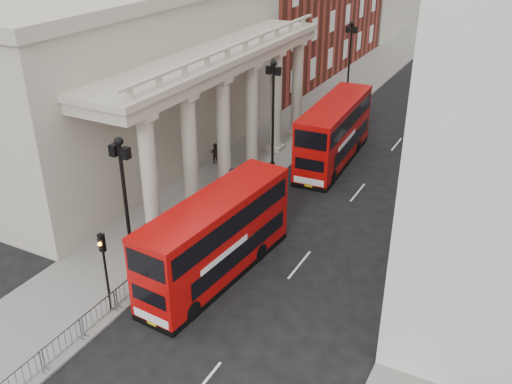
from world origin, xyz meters
name	(u,v)px	position (x,y,z in m)	size (l,w,h in m)	color
ground	(91,340)	(0.00, 0.00, 0.00)	(260.00, 260.00, 0.00)	black
sidewalk_west	(297,126)	(-3.00, 30.00, 0.06)	(6.00, 140.00, 0.12)	slate
sidewalk_east	(492,160)	(13.50, 30.00, 0.06)	(3.00, 140.00, 0.12)	slate
kerb	(328,131)	(-0.05, 30.00, 0.07)	(0.20, 140.00, 0.14)	slate
portico_building	(141,84)	(-10.50, 18.00, 6.00)	(9.00, 28.00, 12.00)	#AAA28F
lamp_post_south	(126,206)	(-0.60, 4.00, 4.91)	(1.05, 0.44, 8.32)	black
lamp_post_mid	(273,110)	(-0.60, 20.00, 4.91)	(1.05, 0.44, 8.32)	black
lamp_post_north	(349,61)	(-0.60, 36.00, 4.91)	(1.05, 0.44, 8.32)	black
traffic_light	(104,259)	(-0.50, 1.98, 3.11)	(0.28, 0.33, 4.30)	black
crowd_barriers	(116,299)	(-0.35, 2.23, 0.67)	(0.50, 18.75, 1.10)	gray
bus_near	(216,236)	(2.46, 7.12, 2.38)	(3.40, 10.73, 4.56)	#AA0907
bus_far	(334,131)	(2.54, 24.19, 2.48)	(3.22, 11.11, 4.74)	#AE0908
pedestrian_a	(222,171)	(-3.09, 16.96, 0.93)	(0.59, 0.39, 1.63)	black
pedestrian_b	(215,153)	(-5.20, 19.52, 0.92)	(0.78, 0.60, 1.60)	#292321
pedestrian_c	(232,179)	(-1.74, 16.05, 0.96)	(0.82, 0.54, 1.69)	black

